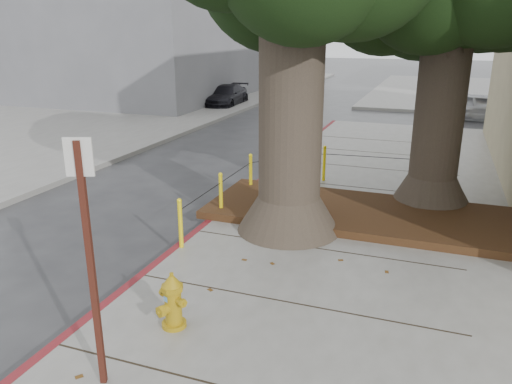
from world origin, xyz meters
TOP-DOWN VIEW (x-y plane):
  - ground at (0.00, 0.00)m, footprint 140.00×140.00m
  - sidewalk_far at (6.00, 30.00)m, footprint 16.00×20.00m
  - sidewalk_opposite at (-14.00, 10.00)m, footprint 14.00×60.00m
  - curb_red at (-2.00, 2.50)m, footprint 0.14×26.00m
  - planter_bed at (0.90, 3.90)m, footprint 6.40×2.60m
  - bollard_ring at (-0.87, 4.38)m, footprint 3.79×5.39m
  - fire_hydrant at (-0.77, -1.13)m, footprint 0.43×0.43m
  - signpost at (-0.97, -2.38)m, footprint 0.27×0.12m
  - car_silver at (4.10, 18.57)m, footprint 3.75×1.68m
  - car_dark at (-8.60, 18.78)m, footprint 1.79×3.97m

SIDE VIEW (x-z plane):
  - ground at x=0.00m, z-range 0.00..0.00m
  - sidewalk_far at x=6.00m, z-range 0.00..0.15m
  - sidewalk_opposite at x=-14.00m, z-range 0.00..0.15m
  - curb_red at x=-2.00m, z-range -0.01..0.15m
  - planter_bed at x=0.90m, z-range 0.15..0.31m
  - fire_hydrant at x=-0.77m, z-range 0.14..0.93m
  - car_dark at x=-8.60m, z-range 0.00..1.13m
  - car_silver at x=4.10m, z-range 0.00..1.25m
  - bollard_ring at x=-0.87m, z-range 0.19..1.14m
  - signpost at x=-0.97m, z-range 0.34..3.15m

